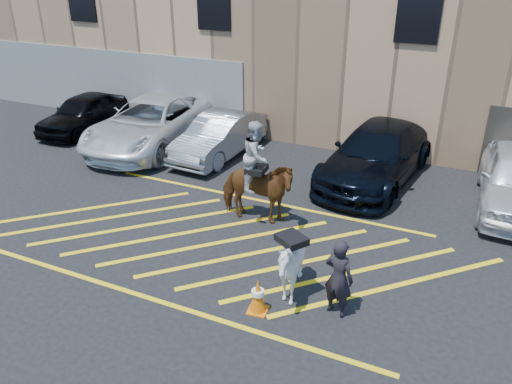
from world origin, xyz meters
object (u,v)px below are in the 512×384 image
at_px(car_white_pickup, 152,123).
at_px(handler, 339,278).
at_px(traffic_cone, 258,296).
at_px(car_black_suv, 84,113).
at_px(car_blue_suv, 377,154).
at_px(mounted_bay, 256,183).
at_px(car_silver_sedan, 220,136).
at_px(saddled_white, 291,265).

bearing_deg(car_white_pickup, handler, -40.38).
relative_size(car_white_pickup, traffic_cone, 8.41).
xyz_separation_m(car_black_suv, traffic_cone, (10.79, -7.26, -0.35)).
bearing_deg(traffic_cone, handler, 22.88).
xyz_separation_m(car_blue_suv, traffic_cone, (-0.67, -7.31, -0.46)).
relative_size(handler, mounted_bay, 0.60).
distance_m(car_black_suv, traffic_cone, 13.01).
distance_m(car_black_suv, handler, 13.90).
xyz_separation_m(car_silver_sedan, handler, (6.06, -6.46, 0.10)).
xyz_separation_m(car_white_pickup, handler, (8.75, -6.32, -0.04)).
bearing_deg(car_white_pickup, saddled_white, -43.34).
height_order(car_white_pickup, traffic_cone, car_white_pickup).
bearing_deg(car_blue_suv, car_white_pickup, -170.10).
relative_size(car_black_suv, mounted_bay, 1.56).
bearing_deg(saddled_white, traffic_cone, -120.49).
bearing_deg(car_silver_sedan, handler, -43.78).
bearing_deg(saddled_white, car_silver_sedan, 128.44).
bearing_deg(mounted_bay, traffic_cone, -64.96).
distance_m(car_blue_suv, traffic_cone, 7.36).
xyz_separation_m(handler, mounted_bay, (-2.95, 2.72, 0.28)).
bearing_deg(car_white_pickup, traffic_cone, -47.82).
height_order(car_blue_suv, handler, car_blue_suv).
xyz_separation_m(car_black_suv, car_white_pickup, (3.44, -0.34, 0.13)).
distance_m(car_silver_sedan, car_blue_suv, 5.32).
distance_m(car_silver_sedan, mounted_bay, 4.88).
relative_size(car_white_pickup, mounted_bay, 2.26).
relative_size(car_black_suv, car_blue_suv, 0.74).
bearing_deg(handler, saddled_white, 9.39).
distance_m(car_black_suv, saddled_white, 12.98).
distance_m(saddled_white, traffic_cone, 0.89).
xyz_separation_m(mounted_bay, saddled_white, (1.95, -2.62, -0.32)).
bearing_deg(car_silver_sedan, traffic_cone, -53.55).
bearing_deg(car_black_suv, handler, -30.97).
height_order(car_black_suv, saddled_white, saddled_white).
bearing_deg(car_silver_sedan, car_black_suv, -178.84).
distance_m(car_blue_suv, handler, 6.76).
height_order(car_black_suv, handler, handler).
relative_size(handler, saddled_white, 0.89).
height_order(mounted_bay, traffic_cone, mounted_bay).
height_order(handler, saddled_white, handler).
distance_m(handler, saddled_white, 1.01).
bearing_deg(handler, car_white_pickup, -21.19).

